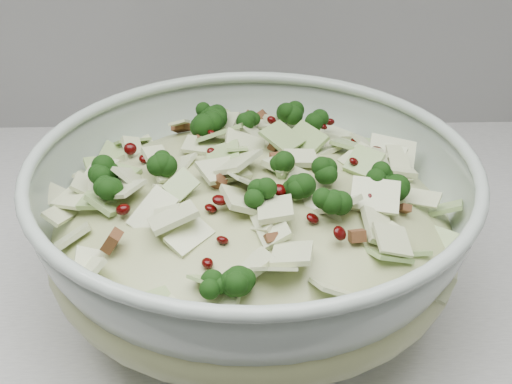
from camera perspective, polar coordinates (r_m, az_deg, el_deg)
The scene contains 2 objects.
mixing_bowl at distance 0.63m, azimuth -0.27°, elevation -3.19°, with size 0.50×0.50×0.15m.
salad at distance 0.62m, azimuth -0.28°, elevation -1.29°, with size 0.49×0.49×0.15m.
Camera 1 is at (-0.47, 1.09, 1.34)m, focal length 50.00 mm.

